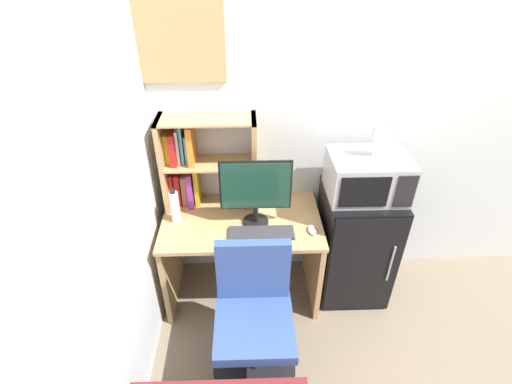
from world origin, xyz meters
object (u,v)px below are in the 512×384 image
Objects in this scene: hutch_bookshelf at (196,162)px; desk_chair at (254,324)px; mini_fridge at (354,243)px; monitor at (256,189)px; keyboard at (261,233)px; water_bottle at (175,207)px; desk_fan at (385,137)px; wall_corkboard at (167,40)px; computer_mouse at (312,230)px; microwave at (367,176)px.

desk_chair is at bearing -65.45° from hutch_bookshelf.
monitor is at bearing -174.26° from mini_fridge.
water_bottle is at bearing 164.35° from keyboard.
water_bottle is 1.43m from desk_fan.
monitor is 0.70× the size of wall_corkboard.
desk_fan is 1.45m from wall_corkboard.
computer_mouse is at bearing -16.27° from monitor.
microwave is 2.03× the size of desk_fan.
water_bottle is at bearing 130.26° from desk_chair.
keyboard is at bearing -164.29° from mini_fridge.
water_bottle is 1.30m from microwave.
monitor is (0.40, -0.25, -0.07)m from hutch_bookshelf.
wall_corkboard reaches higher than desk_fan.
mini_fridge is 1.74× the size of microwave.
desk_fan is at bearing 1.51° from water_bottle.
desk_chair is (-0.77, -0.65, -0.64)m from microwave.
hutch_bookshelf is 1.31m from mini_fridge.
wall_corkboard reaches higher than desk_chair.
microwave reaches higher than desk_chair.
keyboard is 0.56m from desk_chair.
wall_corkboard is at bearing 139.43° from hutch_bookshelf.
desk_fan is 1.40m from desk_chair.
computer_mouse is 0.20× the size of microwave.
wall_corkboard is (-0.89, 0.45, 1.10)m from computer_mouse.
desk_chair is (-0.77, -0.65, -0.05)m from mini_fridge.
monitor is 0.87m from desk_fan.
hutch_bookshelf is 0.66m from keyboard.
wall_corkboard reaches higher than water_bottle.
monitor is 0.83m from desk_chair.
desk_chair is (-0.03, -0.57, -0.60)m from monitor.
hutch_bookshelf is 0.73× the size of desk_chair.
mini_fridge reaches higher than keyboard.
desk_fan reaches higher than keyboard.
computer_mouse is at bearing -24.67° from hutch_bookshelf.
desk_chair is at bearing -97.80° from keyboard.
wall_corkboard reaches higher than mini_fridge.
water_bottle is at bearing -178.16° from microwave.
desk_chair is at bearing -142.34° from desk_fan.
mini_fridge is at bearing -8.56° from hutch_bookshelf.
monitor is 1.05m from wall_corkboard.
water_bottle reaches higher than keyboard.
mini_fridge is 0.97× the size of desk_chair.
computer_mouse is 0.40× the size of desk_fan.
keyboard is 0.62× the size of wall_corkboard.
monitor is at bearing -33.74° from wall_corkboard.
microwave is at bearing -11.99° from wall_corkboard.
microwave is 0.29m from desk_fan.
keyboard is 0.34m from computer_mouse.
computer_mouse is at bearing -153.37° from microwave.
desk_chair is at bearing -61.95° from wall_corkboard.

